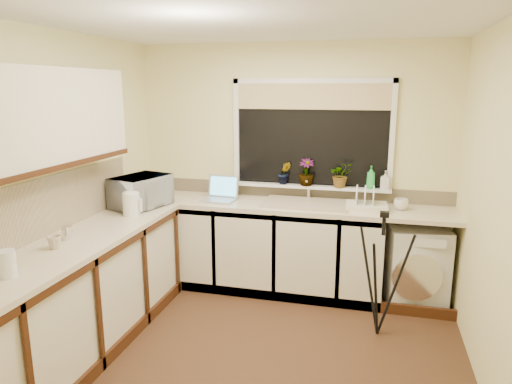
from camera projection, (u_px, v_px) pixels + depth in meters
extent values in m
plane|color=#4E2E1F|center=(255.00, 352.00, 3.62)|extent=(3.20, 3.20, 0.00)
plane|color=white|center=(255.00, 20.00, 3.08)|extent=(3.20, 3.20, 0.00)
plane|color=#F1E7A0|center=(291.00, 166.00, 4.77)|extent=(3.20, 0.00, 3.20)
plane|color=#F1E7A0|center=(165.00, 281.00, 1.93)|extent=(3.20, 0.00, 3.20)
plane|color=#F1E7A0|center=(62.00, 188.00, 3.74)|extent=(0.00, 3.00, 3.00)
plane|color=#F1E7A0|center=(498.00, 214.00, 2.96)|extent=(0.00, 3.00, 3.00)
cube|color=silver|center=(254.00, 246.00, 4.74)|extent=(2.55, 0.60, 0.86)
cube|color=silver|center=(81.00, 299.00, 3.55)|extent=(0.54, 2.40, 0.86)
cube|color=beige|center=(285.00, 205.00, 4.56)|extent=(3.20, 0.60, 0.04)
cube|color=beige|center=(76.00, 243.00, 3.46)|extent=(0.60, 2.40, 0.04)
cube|color=silver|center=(33.00, 119.00, 3.15)|extent=(0.28, 1.90, 0.70)
cube|color=beige|center=(39.00, 209.00, 3.47)|extent=(0.02, 2.40, 0.45)
cube|color=beige|center=(291.00, 190.00, 4.81)|extent=(3.20, 0.02, 0.14)
cube|color=black|center=(312.00, 135.00, 4.63)|extent=(1.50, 0.02, 1.00)
cube|color=tan|center=(312.00, 96.00, 4.53)|extent=(1.50, 0.02, 0.25)
cube|color=white|center=(309.00, 186.00, 4.69)|extent=(1.60, 0.14, 0.03)
cube|color=tan|center=(306.00, 203.00, 4.50)|extent=(0.82, 0.46, 0.03)
cylinder|color=silver|center=(309.00, 189.00, 4.65)|extent=(0.03, 0.03, 0.24)
cube|color=silver|center=(415.00, 264.00, 4.40)|extent=(0.61, 0.59, 0.75)
cube|color=#A8A9B0|center=(218.00, 200.00, 4.64)|extent=(0.34, 0.26, 0.02)
cube|color=#5CC7FA|center=(223.00, 186.00, 4.74)|extent=(0.33, 0.08, 0.22)
cylinder|color=white|center=(131.00, 204.00, 4.11)|extent=(0.15, 0.15, 0.20)
cube|color=silver|center=(367.00, 207.00, 4.33)|extent=(0.39, 0.30, 0.06)
cylinder|color=white|center=(6.00, 264.00, 2.78)|extent=(0.11, 0.11, 0.16)
cylinder|color=silver|center=(67.00, 233.00, 3.47)|extent=(0.07, 0.07, 0.10)
imported|color=silver|center=(141.00, 191.00, 4.40)|extent=(0.49, 0.61, 0.30)
imported|color=#999999|center=(284.00, 173.00, 4.70)|extent=(0.15, 0.13, 0.23)
imported|color=#999999|center=(306.00, 172.00, 4.64)|extent=(0.18, 0.18, 0.27)
imported|color=#999999|center=(341.00, 175.00, 4.56)|extent=(0.27, 0.25, 0.25)
imported|color=green|center=(371.00, 177.00, 4.51)|extent=(0.09, 0.09, 0.22)
imported|color=#999999|center=(385.00, 180.00, 4.48)|extent=(0.09, 0.09, 0.18)
imported|color=silver|center=(401.00, 204.00, 4.31)|extent=(0.16, 0.16, 0.10)
imported|color=beige|center=(54.00, 242.00, 3.27)|extent=(0.13, 0.13, 0.09)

